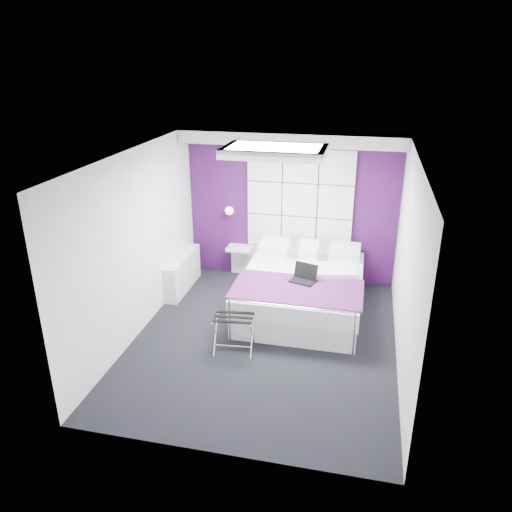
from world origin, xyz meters
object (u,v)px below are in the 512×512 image
at_px(wall_lamp, 230,210).
at_px(luggage_rack, 234,333).
at_px(nightstand, 240,248).
at_px(bed, 302,290).
at_px(laptop, 303,277).
at_px(radiator, 182,273).

height_order(wall_lamp, luggage_rack, wall_lamp).
bearing_deg(nightstand, bed, -38.64).
xyz_separation_m(wall_lamp, laptop, (1.48, -1.33, -0.52)).
xyz_separation_m(radiator, nightstand, (0.82, 0.72, 0.24)).
bearing_deg(bed, nightstand, 141.36).
relative_size(wall_lamp, luggage_rack, 0.29).
distance_m(wall_lamp, bed, 1.98).
distance_m(bed, laptop, 0.47).
bearing_deg(wall_lamp, nightstand, -12.49).
bearing_deg(luggage_rack, nightstand, 96.90).
bearing_deg(laptop, bed, 117.39).
bearing_deg(wall_lamp, radiator, -130.10).
bearing_deg(bed, laptop, -80.26).
bearing_deg(radiator, nightstand, 41.26).
distance_m(wall_lamp, laptop, 2.05).
relative_size(wall_lamp, bed, 0.07).
height_order(radiator, nightstand, radiator).
bearing_deg(bed, luggage_rack, -118.38).
bearing_deg(radiator, laptop, -14.97).
xyz_separation_m(radiator, laptop, (2.12, -0.57, 0.40)).
height_order(wall_lamp, laptop, wall_lamp).
bearing_deg(nightstand, luggage_rack, -77.56).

